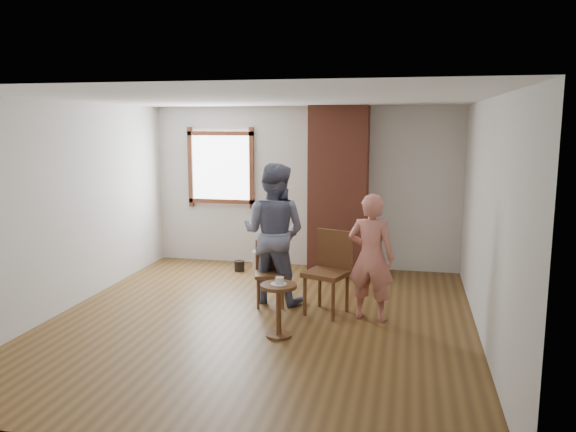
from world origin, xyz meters
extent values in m
plane|color=brown|center=(0.00, 0.00, 0.00)|extent=(5.50, 5.50, 0.00)
cube|color=silver|center=(0.00, 2.75, 1.30)|extent=(5.00, 0.04, 2.60)
cube|color=silver|center=(-2.50, 0.00, 1.30)|extent=(0.04, 5.50, 2.60)
cube|color=silver|center=(2.50, 0.00, 1.30)|extent=(0.04, 5.50, 2.60)
cube|color=white|center=(0.00, 0.00, 2.60)|extent=(5.00, 5.50, 0.04)
cube|color=brown|center=(-1.40, 2.71, 1.60)|extent=(1.14, 0.06, 1.34)
cube|color=white|center=(-1.40, 2.73, 1.60)|extent=(1.00, 0.02, 1.20)
cube|color=#9A4A36|center=(0.60, 2.50, 1.30)|extent=(0.90, 0.50, 2.60)
cylinder|color=tan|center=(-0.47, 1.89, 0.20)|extent=(0.41, 0.41, 0.41)
cylinder|color=black|center=(-0.93, 2.16, 0.08)|extent=(0.18, 0.18, 0.16)
cube|color=brown|center=(-0.03, 0.62, 0.41)|extent=(0.47, 0.47, 0.05)
cylinder|color=brown|center=(-0.14, 0.43, 0.21)|extent=(0.04, 0.04, 0.41)
cylinder|color=brown|center=(0.16, 0.50, 0.21)|extent=(0.04, 0.04, 0.41)
cylinder|color=brown|center=(-0.22, 0.73, 0.21)|extent=(0.04, 0.04, 0.41)
cylinder|color=brown|center=(0.08, 0.81, 0.21)|extent=(0.04, 0.04, 0.41)
cube|color=brown|center=(-0.07, 0.79, 0.62)|extent=(0.38, 0.13, 0.41)
cube|color=brown|center=(0.72, 0.45, 0.51)|extent=(0.61, 0.61, 0.06)
cylinder|color=brown|center=(0.48, 0.33, 0.26)|extent=(0.05, 0.05, 0.51)
cylinder|color=brown|center=(0.84, 0.20, 0.26)|extent=(0.05, 0.05, 0.51)
cylinder|color=brown|center=(0.60, 0.69, 0.26)|extent=(0.05, 0.05, 0.51)
cylinder|color=brown|center=(0.97, 0.57, 0.26)|extent=(0.05, 0.05, 0.51)
cube|color=brown|center=(0.79, 0.65, 0.77)|extent=(0.47, 0.20, 0.51)
cylinder|color=brown|center=(0.33, -0.42, 0.58)|extent=(0.40, 0.40, 0.04)
cylinder|color=brown|center=(0.33, -0.42, 0.29)|extent=(0.06, 0.06, 0.54)
cylinder|color=brown|center=(0.33, -0.42, 0.01)|extent=(0.28, 0.28, 0.03)
cylinder|color=white|center=(0.33, -0.42, 0.60)|extent=(0.18, 0.18, 0.01)
cube|color=white|center=(0.34, -0.42, 0.64)|extent=(0.08, 0.07, 0.06)
imported|color=#15173B|center=(-0.03, 0.81, 0.92)|extent=(1.00, 0.84, 1.83)
imported|color=#CA7465|center=(1.27, 0.36, 0.76)|extent=(0.61, 0.46, 1.53)
camera|label=1|loc=(1.69, -6.17, 2.34)|focal=35.00mm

